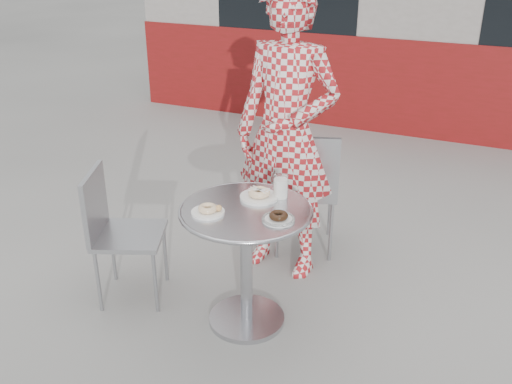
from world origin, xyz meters
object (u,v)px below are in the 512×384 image
at_px(chair_far, 305,212).
at_px(bistro_table, 246,238).
at_px(seated_person, 287,135).
at_px(plate_checker, 278,218).
at_px(plate_far, 259,195).
at_px(milk_cup, 281,187).
at_px(chair_left, 130,259).
at_px(plate_near, 208,210).

bearing_deg(chair_far, bistro_table, 71.05).
height_order(bistro_table, seated_person, seated_person).
xyz_separation_m(seated_person, plate_checker, (0.23, -0.70, -0.18)).
bearing_deg(plate_far, plate_checker, -45.79).
relative_size(plate_far, milk_cup, 1.62).
xyz_separation_m(chair_far, seated_person, (-0.04, -0.27, 0.63)).
height_order(chair_left, milk_cup, milk_cup).
height_order(chair_left, plate_near, chair_left).
distance_m(plate_far, milk_cup, 0.12).
xyz_separation_m(chair_far, chair_left, (-0.74, -0.96, -0.02)).
relative_size(seated_person, plate_near, 10.58).
bearing_deg(milk_cup, chair_far, 98.07).
distance_m(chair_far, plate_near, 1.14).
relative_size(chair_far, plate_checker, 5.27).
relative_size(seated_person, milk_cup, 14.13).
relative_size(bistro_table, plate_near, 4.17).
bearing_deg(plate_near, seated_person, 81.19).
height_order(plate_far, plate_near, plate_far).
height_order(seated_person, plate_near, seated_person).
height_order(seated_person, plate_checker, seated_person).
bearing_deg(plate_far, chair_far, 90.05).
bearing_deg(milk_cup, plate_far, -150.58).
relative_size(bistro_table, chair_left, 0.88).
distance_m(chair_far, plate_checker, 1.08).
distance_m(chair_left, plate_far, 0.90).
bearing_deg(chair_far, chair_left, 34.01).
distance_m(chair_far, chair_left, 1.21).
relative_size(plate_far, plate_checker, 1.25).
bearing_deg(plate_checker, chair_left, 179.87).
bearing_deg(bistro_table, plate_far, 85.92).
xyz_separation_m(chair_far, milk_cup, (0.10, -0.71, 0.50)).
height_order(plate_checker, milk_cup, milk_cup).
xyz_separation_m(chair_far, plate_far, (0.00, -0.77, 0.46)).
bearing_deg(plate_far, bistro_table, -94.08).
relative_size(chair_left, plate_near, 4.71).
height_order(plate_far, milk_cup, milk_cup).
distance_m(chair_left, seated_person, 1.18).
xyz_separation_m(bistro_table, seated_person, (-0.03, 0.65, 0.36)).
bearing_deg(bistro_table, milk_cup, 61.28).
bearing_deg(chair_left, plate_checker, -112.70).
xyz_separation_m(chair_left, plate_far, (0.74, 0.19, 0.48)).
xyz_separation_m(seated_person, plate_far, (0.04, -0.50, -0.17)).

